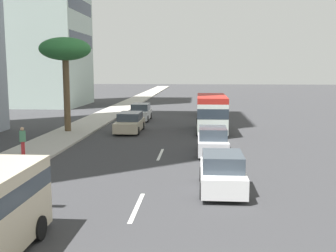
% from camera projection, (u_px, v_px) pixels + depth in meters
% --- Properties ---
extents(ground_plane, '(198.00, 198.00, 0.00)m').
position_uv_depth(ground_plane, '(172.00, 128.00, 34.80)').
color(ground_plane, '#38383A').
extents(sidewalk_right, '(162.00, 3.30, 0.15)m').
position_uv_depth(sidewalk_right, '(85.00, 126.00, 35.35)').
color(sidewalk_right, '#B2ADA3').
rests_on(sidewalk_right, ground_plane).
extents(lane_stripe_mid, '(3.20, 0.16, 0.01)m').
position_uv_depth(lane_stripe_mid, '(137.00, 207.00, 14.80)').
color(lane_stripe_mid, silver).
rests_on(lane_stripe_mid, ground_plane).
extents(lane_stripe_far, '(3.20, 0.16, 0.01)m').
position_uv_depth(lane_stripe_far, '(160.00, 154.00, 23.94)').
color(lane_stripe_far, silver).
rests_on(lane_stripe_far, ground_plane).
extents(minibus_lead, '(6.79, 2.39, 2.90)m').
position_uv_depth(minibus_lead, '(211.00, 112.00, 32.37)').
color(minibus_lead, silver).
rests_on(minibus_lead, ground_plane).
extents(car_second, '(4.30, 1.84, 1.63)m').
position_uv_depth(car_second, '(141.00, 112.00, 39.75)').
color(car_second, white).
rests_on(car_second, ground_plane).
extents(car_third, '(4.01, 1.84, 1.60)m').
position_uv_depth(car_third, '(222.00, 173.00, 16.77)').
color(car_third, white).
rests_on(car_third, ground_plane).
extents(car_fourth, '(4.07, 1.80, 1.62)m').
position_uv_depth(car_fourth, '(213.00, 141.00, 23.91)').
color(car_fourth, silver).
rests_on(car_fourth, ground_plane).
extents(car_fifth, '(4.45, 1.88, 1.58)m').
position_uv_depth(car_fifth, '(210.00, 108.00, 44.18)').
color(car_fifth, silver).
rests_on(car_fifth, ground_plane).
extents(car_seventh, '(4.66, 1.91, 1.56)m').
position_uv_depth(car_seventh, '(130.00, 123.00, 32.42)').
color(car_seventh, beige).
rests_on(car_seventh, ground_plane).
extents(pedestrian_near_lamp, '(0.36, 0.39, 1.61)m').
position_uv_depth(pedestrian_near_lamp, '(23.00, 140.00, 22.88)').
color(pedestrian_near_lamp, red).
rests_on(pedestrian_near_lamp, sidewalk_right).
extents(palm_tree, '(3.93, 3.93, 7.25)m').
position_uv_depth(palm_tree, '(65.00, 51.00, 31.23)').
color(palm_tree, brown).
rests_on(palm_tree, sidewalk_right).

